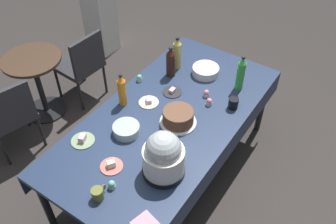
{
  "coord_description": "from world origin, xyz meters",
  "views": [
    {
      "loc": [
        -1.79,
        -1.21,
        2.86
      ],
      "look_at": [
        0.0,
        0.0,
        0.8
      ],
      "focal_mm": 39.18,
      "sensor_mm": 36.0,
      "label": 1
    }
  ],
  "objects": [
    {
      "name": "paper_napkin_stack",
      "position": [
        -0.9,
        -0.43,
        0.76
      ],
      "size": [
        0.17,
        0.17,
        0.02
      ],
      "primitive_type": "cube",
      "rotation": [
        0.0,
        0.0,
        -0.25
      ],
      "color": "pink",
      "rests_on": "potluck_table"
    },
    {
      "name": "dessert_plate_cream",
      "position": [
        0.05,
        0.23,
        0.76
      ],
      "size": [
        0.17,
        0.17,
        0.04
      ],
      "color": "beige",
      "rests_on": "potluck_table"
    },
    {
      "name": "cupcake_lemon",
      "position": [
        0.4,
        -0.14,
        0.78
      ],
      "size": [
        0.05,
        0.05,
        0.07
      ],
      "color": "beige",
      "rests_on": "potluck_table"
    },
    {
      "name": "cupcake_berry",
      "position": [
        0.24,
        0.48,
        0.78
      ],
      "size": [
        0.05,
        0.05,
        0.07
      ],
      "color": "beige",
      "rests_on": "potluck_table"
    },
    {
      "name": "soda_bottle_orange_juice",
      "position": [
        -0.08,
        0.41,
        0.89
      ],
      "size": [
        0.07,
        0.07,
        0.31
      ],
      "color": "orange",
      "rests_on": "potluck_table"
    },
    {
      "name": "cupcake_cocoa",
      "position": [
        -0.34,
        -0.11,
        0.78
      ],
      "size": [
        0.05,
        0.05,
        0.07
      ],
      "color": "beige",
      "rests_on": "potluck_table"
    },
    {
      "name": "cupcake_mint",
      "position": [
        -0.8,
        -0.07,
        0.78
      ],
      "size": [
        0.05,
        0.05,
        0.07
      ],
      "color": "beige",
      "rests_on": "potluck_table"
    },
    {
      "name": "cupcake_rose",
      "position": [
        0.31,
        -0.21,
        0.78
      ],
      "size": [
        0.05,
        0.05,
        0.07
      ],
      "color": "beige",
      "rests_on": "potluck_table"
    },
    {
      "name": "round_cafe_table",
      "position": [
        -0.05,
        1.63,
        0.5
      ],
      "size": [
        0.6,
        0.6,
        0.72
      ],
      "color": "#473323",
      "rests_on": "ground"
    },
    {
      "name": "water_cooler",
      "position": [
        1.26,
        1.9,
        0.59
      ],
      "size": [
        0.32,
        0.32,
        1.24
      ],
      "color": "silver",
      "rests_on": "ground"
    },
    {
      "name": "soda_bottle_ginger_ale",
      "position": [
        0.61,
        0.31,
        0.9
      ],
      "size": [
        0.08,
        0.08,
        0.33
      ],
      "color": "gold",
      "rests_on": "potluck_table"
    },
    {
      "name": "soda_bottle_lime_soda",
      "position": [
        0.65,
        -0.32,
        0.91
      ],
      "size": [
        0.07,
        0.07,
        0.34
      ],
      "color": "green",
      "rests_on": "potluck_table"
    },
    {
      "name": "dessert_plate_sage",
      "position": [
        -0.59,
        0.39,
        0.76
      ],
      "size": [
        0.18,
        0.18,
        0.06
      ],
      "color": "#8CA87F",
      "rests_on": "potluck_table"
    },
    {
      "name": "dessert_plate_charcoal",
      "position": [
        0.27,
        0.14,
        0.76
      ],
      "size": [
        0.17,
        0.17,
        0.04
      ],
      "color": "#2D2D33",
      "rests_on": "potluck_table"
    },
    {
      "name": "coffee_mug_olive",
      "position": [
        -0.91,
        -0.05,
        0.8
      ],
      "size": [
        0.12,
        0.08,
        0.09
      ],
      "color": "olive",
      "rests_on": "potluck_table"
    },
    {
      "name": "maroon_chair_right",
      "position": [
        0.4,
        1.4,
        0.49
      ],
      "size": [
        0.47,
        0.47,
        0.85
      ],
      "color": "#333338",
      "rests_on": "ground"
    },
    {
      "name": "potluck_table",
      "position": [
        0.0,
        0.0,
        0.69
      ],
      "size": [
        2.2,
        1.1,
        0.75
      ],
      "color": "navy",
      "rests_on": "ground"
    },
    {
      "name": "ground",
      "position": [
        0.0,
        0.0,
        0.0
      ],
      "size": [
        9.0,
        9.0,
        0.0
      ],
      "primitive_type": "plane",
      "color": "#383330"
    },
    {
      "name": "dessert_plate_coral",
      "position": [
        -0.66,
        0.05,
        0.76
      ],
      "size": [
        0.17,
        0.17,
        0.06
      ],
      "color": "#E07266",
      "rests_on": "potluck_table"
    },
    {
      "name": "ceramic_snack_bowl",
      "position": [
        0.67,
        0.03,
        0.79
      ],
      "size": [
        0.25,
        0.25,
        0.08
      ],
      "primitive_type": "cylinder",
      "color": "silver",
      "rests_on": "potluck_table"
    },
    {
      "name": "slow_cooker",
      "position": [
        -0.49,
        -0.29,
        0.92
      ],
      "size": [
        0.31,
        0.31,
        0.37
      ],
      "color": "black",
      "rests_on": "potluck_table"
    },
    {
      "name": "coffee_mug_black",
      "position": [
        0.4,
        -0.39,
        0.8
      ],
      "size": [
        0.13,
        0.08,
        0.1
      ],
      "color": "black",
      "rests_on": "potluck_table"
    },
    {
      "name": "maroon_chair_left",
      "position": [
        -0.57,
        1.4,
        0.49
      ],
      "size": [
        0.54,
        0.54,
        0.85
      ],
      "color": "#333338",
      "rests_on": "ground"
    },
    {
      "name": "soda_bottle_cola",
      "position": [
        0.48,
        0.29,
        0.89
      ],
      "size": [
        0.09,
        0.09,
        0.3
      ],
      "color": "#33190F",
      "rests_on": "potluck_table"
    },
    {
      "name": "glass_salad_bowl",
      "position": [
        -0.33,
        0.17,
        0.79
      ],
      "size": [
        0.21,
        0.21,
        0.07
      ],
      "primitive_type": "cylinder",
      "color": "#B2C6BC",
      "rests_on": "potluck_table"
    },
    {
      "name": "frosted_layer_cake",
      "position": [
        -0.01,
        -0.11,
        0.81
      ],
      "size": [
        0.3,
        0.3,
        0.13
      ],
      "color": "silver",
      "rests_on": "potluck_table"
    }
  ]
}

